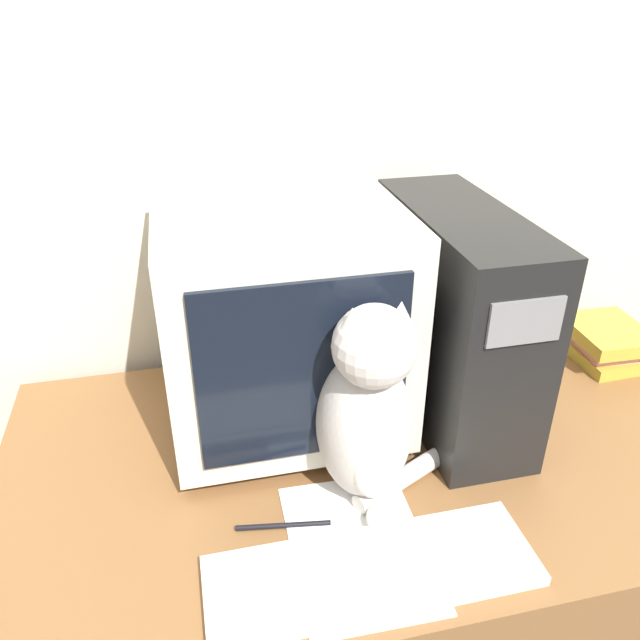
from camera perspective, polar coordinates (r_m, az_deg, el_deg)
The scene contains 9 objects.
wall_back at distance 1.41m, azimuth 2.15°, elevation 16.03°, with size 7.00×0.05×2.50m.
desk at distance 1.51m, azimuth 6.27°, elevation -22.58°, with size 1.50×0.76×0.77m.
crt_monitor at distance 1.17m, azimuth -3.49°, elevation 0.23°, with size 0.43×0.41×0.44m.
computer_tower at distance 1.24m, azimuth 12.15°, elevation 0.31°, with size 0.18×0.48×0.42m.
keyboard at distance 1.01m, azimuth 4.78°, elevation -21.85°, with size 0.50×0.16×0.02m.
cat at distance 1.03m, azimuth 4.36°, elevation -8.59°, with size 0.25×0.24×0.38m.
book_stack at distance 1.60m, azimuth 24.61°, elevation -1.83°, with size 0.16×0.19×0.09m.
pen at distance 1.07m, azimuth -3.37°, elevation -18.25°, with size 0.15×0.03×0.01m.
paper_sheet at distance 1.05m, azimuth 3.50°, elevation -19.93°, with size 0.22×0.30×0.00m.
Camera 1 is at (-0.36, -0.49, 1.56)m, focal length 35.00 mm.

